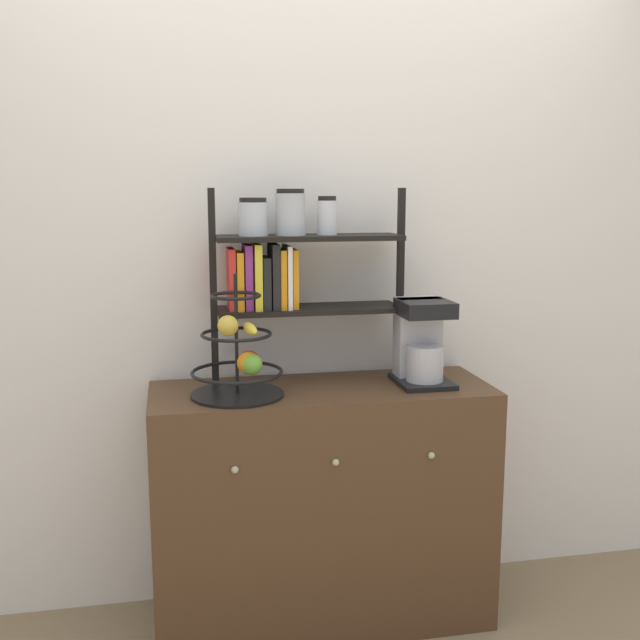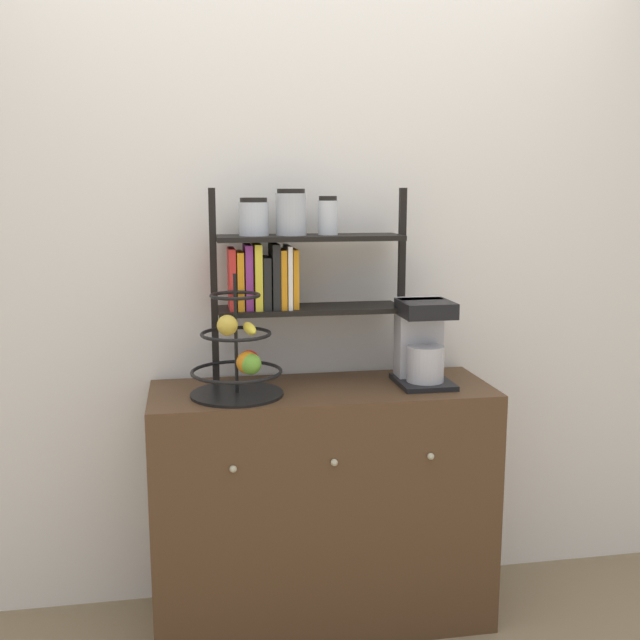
{
  "view_description": "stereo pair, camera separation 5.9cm",
  "coord_description": "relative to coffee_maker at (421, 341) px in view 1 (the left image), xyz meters",
  "views": [
    {
      "loc": [
        -0.52,
        -2.31,
        1.59
      ],
      "look_at": [
        -0.01,
        0.22,
        1.13
      ],
      "focal_mm": 42.0,
      "sensor_mm": 36.0,
      "label": 1
    },
    {
      "loc": [
        -0.46,
        -2.32,
        1.59
      ],
      "look_at": [
        -0.01,
        0.22,
        1.13
      ],
      "focal_mm": 42.0,
      "sensor_mm": 36.0,
      "label": 2
    }
  ],
  "objects": [
    {
      "name": "sideboard",
      "position": [
        -0.37,
        -0.01,
        -0.6
      ],
      "size": [
        1.21,
        0.46,
        0.89
      ],
      "color": "#4C331E",
      "rests_on": "ground_plane"
    },
    {
      "name": "fruit_stand",
      "position": [
        -0.66,
        -0.06,
        -0.02
      ],
      "size": [
        0.32,
        0.32,
        0.42
      ],
      "color": "black",
      "rests_on": "sideboard"
    },
    {
      "name": "shelf_hutch",
      "position": [
        -0.49,
        0.11,
        0.29
      ],
      "size": [
        0.71,
        0.2,
        0.7
      ],
      "color": "black",
      "rests_on": "sideboard"
    },
    {
      "name": "coffee_maker",
      "position": [
        0.0,
        0.0,
        0.0
      ],
      "size": [
        0.19,
        0.24,
        0.31
      ],
      "color": "black",
      "rests_on": "sideboard"
    },
    {
      "name": "wall_back",
      "position": [
        -0.37,
        0.26,
        0.26
      ],
      "size": [
        7.0,
        0.05,
        2.6
      ],
      "primitive_type": "cube",
      "color": "silver",
      "rests_on": "ground_plane"
    }
  ]
}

